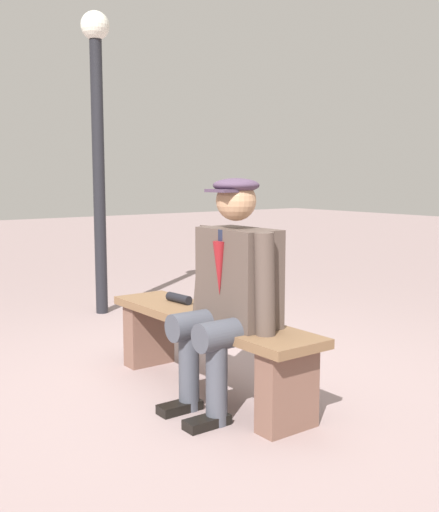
{
  "coord_description": "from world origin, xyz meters",
  "views": [
    {
      "loc": [
        -2.8,
        2.0,
        1.24
      ],
      "look_at": [
        -0.11,
        0.0,
        0.81
      ],
      "focal_mm": 43.17,
      "sensor_mm": 36.0,
      "label": 1
    }
  ],
  "objects_px": {
    "lamp_post": "(98,125)",
    "bench": "(208,340)",
    "seated_man": "(231,286)",
    "rolled_magazine": "(179,298)"
  },
  "relations": [
    {
      "from": "lamp_post",
      "to": "bench",
      "type": "bearing_deg",
      "value": 169.18
    },
    {
      "from": "seated_man",
      "to": "lamp_post",
      "type": "bearing_deg",
      "value": -10.83
    },
    {
      "from": "lamp_post",
      "to": "rolled_magazine",
      "type": "bearing_deg",
      "value": 168.52
    },
    {
      "from": "bench",
      "to": "rolled_magazine",
      "type": "distance_m",
      "value": 0.42
    },
    {
      "from": "rolled_magazine",
      "to": "lamp_post",
      "type": "relative_size",
      "value": 0.08
    },
    {
      "from": "rolled_magazine",
      "to": "lamp_post",
      "type": "height_order",
      "value": "lamp_post"
    },
    {
      "from": "bench",
      "to": "rolled_magazine",
      "type": "relative_size",
      "value": 7.98
    },
    {
      "from": "bench",
      "to": "seated_man",
      "type": "xyz_separation_m",
      "value": [
        -0.29,
        0.06,
        0.36
      ]
    },
    {
      "from": "seated_man",
      "to": "rolled_magazine",
      "type": "bearing_deg",
      "value": -8.94
    },
    {
      "from": "bench",
      "to": "lamp_post",
      "type": "bearing_deg",
      "value": -10.82
    }
  ]
}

